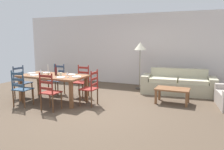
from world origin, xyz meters
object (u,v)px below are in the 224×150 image
object	(u,v)px
wine_bottle	(56,71)
wine_glass_near_right	(67,73)
dining_table	(53,78)
couch	(178,85)
dining_chair_near_right	(50,92)
dining_chair_far_left	(57,79)
dining_chair_near_left	(21,88)
standing_lamp	(140,49)
dining_chair_head_west	(22,82)
coffee_cup_secondary	(42,73)
coffee_cup_primary	(61,74)
dining_chair_far_right	(82,81)
wine_glass_near_left	(41,71)
coffee_table	(172,91)
dining_chair_head_east	(90,88)

from	to	relation	value
wine_bottle	wine_glass_near_right	xyz separation A→B (m)	(0.52, -0.19, -0.01)
dining_table	wine_glass_near_right	size ratio (longest dim) A/B	11.80
dining_table	couch	size ratio (longest dim) A/B	0.81
wine_bottle	dining_chair_near_right	bearing A→B (deg)	-63.51
dining_chair_far_left	dining_chair_near_right	bearing A→B (deg)	-59.11
dining_chair_near_left	standing_lamp	world-z (taller)	standing_lamp
wine_bottle	standing_lamp	size ratio (longest dim) A/B	0.19
dining_chair_near_left	dining_chair_head_west	size ratio (longest dim) A/B	1.00
coffee_cup_secondary	couch	distance (m)	4.24
dining_table	wine_glass_near_right	xyz separation A→B (m)	(0.60, -0.16, 0.20)
coffee_cup_primary	dining_chair_far_right	bearing A→B (deg)	75.82
wine_glass_near_right	dining_chair_near_right	bearing A→B (deg)	-102.58
dining_chair_near_left	wine_glass_near_left	size ratio (longest dim) A/B	5.96
dining_chair_near_left	coffee_cup_secondary	distance (m)	0.75
dining_chair_near_right	dining_chair_far_left	world-z (taller)	same
dining_chair_near_right	dining_chair_head_west	world-z (taller)	same
wine_bottle	wine_glass_near_right	bearing A→B (deg)	-20.38
dining_chair_far_left	wine_bottle	size ratio (longest dim) A/B	3.04
dining_chair_near_left	dining_table	bearing A→B (deg)	58.65
dining_table	coffee_table	bearing A→B (deg)	19.61
dining_chair_far_left	wine_glass_near_right	world-z (taller)	dining_chair_far_left
dining_chair_head_west	coffee_cup_primary	xyz separation A→B (m)	(1.41, 0.04, 0.32)
dining_chair_near_left	dining_chair_near_right	world-z (taller)	same
dining_chair_head_east	wine_bottle	distance (m)	1.17
dining_chair_far_right	standing_lamp	size ratio (longest dim) A/B	0.59
wine_bottle	dining_chair_far_left	bearing A→B (deg)	125.34
coffee_cup_primary	coffee_cup_secondary	xyz separation A→B (m)	(-0.60, -0.08, 0.00)
dining_chair_far_right	coffee_table	size ratio (longest dim) A/B	1.07
wine_bottle	wine_glass_near_left	bearing A→B (deg)	-156.39
dining_chair_near_left	coffee_cup_primary	distance (m)	1.08
dining_chair_head_west	standing_lamp	world-z (taller)	standing_lamp
dining_chair_near_right	wine_glass_near_right	size ratio (longest dim) A/B	5.96
dining_chair_far_right	coffee_table	distance (m)	2.70
wine_glass_near_left	coffee_cup_primary	bearing A→B (deg)	13.75
dining_chair_head_west	dining_chair_head_east	world-z (taller)	same
dining_chair_head_east	wine_glass_near_left	size ratio (longest dim) A/B	5.96
dining_chair_far_left	coffee_cup_secondary	xyz separation A→B (m)	(0.09, -0.81, 0.32)
dining_chair_near_right	dining_chair_head_west	bearing A→B (deg)	156.20
dining_table	dining_chair_near_right	size ratio (longest dim) A/B	1.98
dining_chair_near_right	coffee_table	world-z (taller)	dining_chair_near_right
coffee_cup_primary	couch	world-z (taller)	coffee_cup_primary
dining_chair_far_right	wine_bottle	bearing A→B (deg)	-117.21
dining_chair_far_right	coffee_cup_primary	distance (m)	0.85
coffee_cup_secondary	coffee_table	size ratio (longest dim) A/B	0.10
dining_table	coffee_cup_secondary	xyz separation A→B (m)	(-0.33, -0.07, 0.13)
coffee_table	wine_glass_near_left	bearing A→B (deg)	-160.08
dining_table	couch	world-z (taller)	couch
dining_chair_far_left	dining_chair_head_east	bearing A→B (deg)	-23.89
dining_chair_near_left	wine_glass_near_right	size ratio (longest dim) A/B	5.96
coffee_table	standing_lamp	world-z (taller)	standing_lamp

